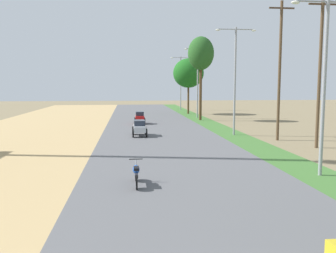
# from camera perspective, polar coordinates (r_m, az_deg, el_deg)

# --- Properties ---
(median_tree_second) EXTENTS (2.86, 2.86, 9.15)m
(median_tree_second) POSITION_cam_1_polar(r_m,az_deg,el_deg) (40.92, 5.15, 11.18)
(median_tree_second) COLOR #4C351E
(median_tree_second) RESTS_ON median_strip
(median_tree_third) EXTENTS (4.12, 4.12, 7.44)m
(median_tree_third) POSITION_cam_1_polar(r_m,az_deg,el_deg) (49.77, 3.20, 8.30)
(median_tree_third) COLOR #4C351E
(median_tree_third) RESTS_ON median_strip
(streetlamp_near) EXTENTS (3.16, 0.20, 7.44)m
(streetlamp_near) POSITION_cam_1_polar(r_m,az_deg,el_deg) (16.83, 23.21, 7.42)
(streetlamp_near) COLOR gray
(streetlamp_near) RESTS_ON median_strip
(streetlamp_mid) EXTENTS (3.16, 0.20, 8.24)m
(streetlamp_mid) POSITION_cam_1_polar(r_m,az_deg,el_deg) (28.89, 10.40, 8.05)
(streetlamp_mid) COLOR gray
(streetlamp_mid) RESTS_ON median_strip
(streetlamp_far) EXTENTS (3.16, 0.20, 8.28)m
(streetlamp_far) POSITION_cam_1_polar(r_m,az_deg,el_deg) (43.73, 4.64, 7.59)
(streetlamp_far) COLOR gray
(streetlamp_far) RESTS_ON median_strip
(streetlamp_farthest) EXTENTS (3.16, 0.20, 8.27)m
(streetlamp_farthest) POSITION_cam_1_polar(r_m,az_deg,el_deg) (57.51, 1.99, 7.33)
(streetlamp_farthest) COLOR gray
(streetlamp_farthest) RESTS_ON median_strip
(utility_pole_near) EXTENTS (1.80, 0.20, 9.72)m
(utility_pole_near) POSITION_cam_1_polar(r_m,az_deg,el_deg) (27.15, 17.00, 8.55)
(utility_pole_near) COLOR brown
(utility_pole_near) RESTS_ON ground
(utility_pole_far) EXTENTS (1.80, 0.20, 9.30)m
(utility_pole_far) POSITION_cam_1_polar(r_m,az_deg,el_deg) (24.64, 22.57, 8.09)
(utility_pole_far) COLOR brown
(utility_pole_far) RESTS_ON ground
(car_sedan_silver) EXTENTS (1.10, 2.26, 1.19)m
(car_sedan_silver) POSITION_cam_1_polar(r_m,az_deg,el_deg) (27.96, -4.47, -0.11)
(car_sedan_silver) COLOR #B7BCC1
(car_sedan_silver) RESTS_ON road_strip
(car_hatchback_red) EXTENTS (1.04, 2.00, 1.23)m
(car_hatchback_red) POSITION_cam_1_polar(r_m,az_deg,el_deg) (36.62, -4.43, 1.46)
(car_hatchback_red) COLOR red
(car_hatchback_red) RESTS_ON road_strip
(motorbike_ahead_second) EXTENTS (0.54, 1.80, 0.94)m
(motorbike_ahead_second) POSITION_cam_1_polar(r_m,az_deg,el_deg) (14.34, -4.98, -7.13)
(motorbike_ahead_second) COLOR black
(motorbike_ahead_second) RESTS_ON road_strip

